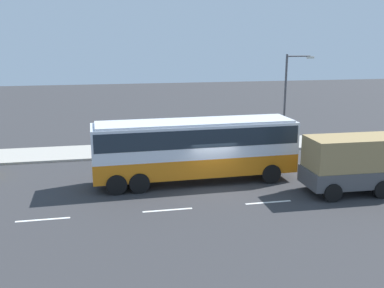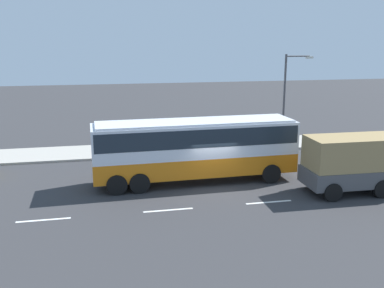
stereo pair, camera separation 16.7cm
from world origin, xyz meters
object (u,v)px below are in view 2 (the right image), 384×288
(coach_bus, at_px, (195,144))
(pedestrian_near_curb, at_px, (175,139))
(street_lamp, at_px, (287,94))
(cargo_truck, at_px, (372,161))

(coach_bus, distance_m, pedestrian_near_curb, 6.64)
(coach_bus, height_order, street_lamp, street_lamp)
(cargo_truck, height_order, pedestrian_near_curb, cargo_truck)
(cargo_truck, xyz_separation_m, street_lamp, (-0.75, 9.55, 2.49))
(pedestrian_near_curb, bearing_deg, street_lamp, 61.31)
(coach_bus, distance_m, street_lamp, 10.37)
(cargo_truck, bearing_deg, street_lamp, 95.58)
(coach_bus, relative_size, street_lamp, 1.69)
(pedestrian_near_curb, height_order, street_lamp, street_lamp)
(coach_bus, relative_size, cargo_truck, 1.49)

